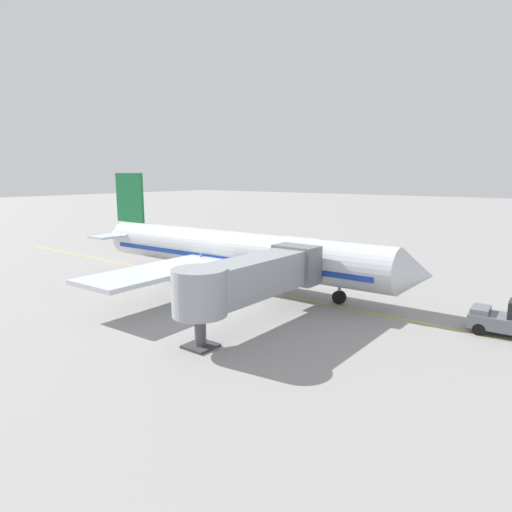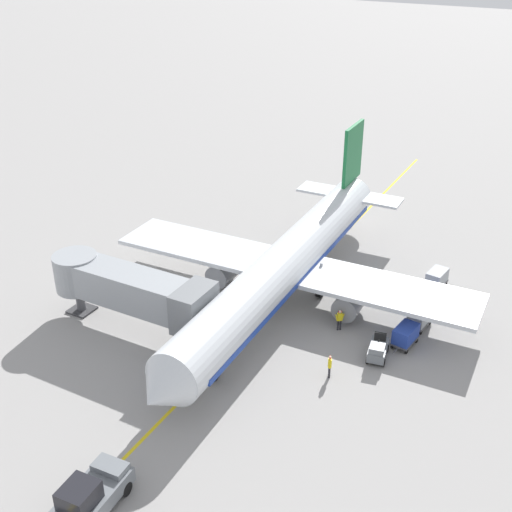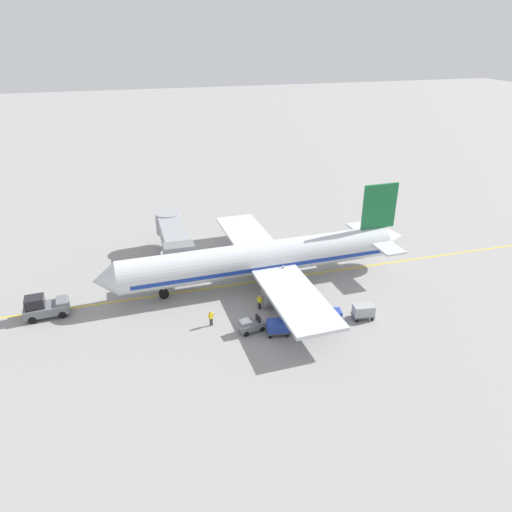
{
  "view_description": "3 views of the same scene",
  "coord_description": "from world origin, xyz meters",
  "px_view_note": "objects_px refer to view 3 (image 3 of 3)",
  "views": [
    {
      "loc": [
        31.03,
        26.06,
        10.37
      ],
      "look_at": [
        2.49,
        3.9,
        3.76
      ],
      "focal_mm": 30.98,
      "sensor_mm": 36.0,
      "label": 1
    },
    {
      "loc": [
        -19.91,
        39.3,
        27.62
      ],
      "look_at": [
        2.11,
        -1.11,
        3.51
      ],
      "focal_mm": 45.86,
      "sensor_mm": 36.0,
      "label": 2
    },
    {
      "loc": [
        -46.65,
        12.77,
        27.1
      ],
      "look_at": [
        0.75,
        -1.02,
        3.01
      ],
      "focal_mm": 32.97,
      "sensor_mm": 36.0,
      "label": 3
    }
  ],
  "objects_px": {
    "jet_bridge": "(173,238)",
    "baggage_cart_third_in_train": "(330,316)",
    "baggage_cart_tail_end": "(363,311)",
    "baggage_cart_front": "(278,326)",
    "baggage_cart_second_in_train": "(306,323)",
    "ground_crew_loader": "(211,317)",
    "parked_airliner": "(262,258)",
    "ground_crew_wing_walker": "(260,301)",
    "pushback_tractor": "(45,307)",
    "baggage_tug_lead": "(251,325)"
  },
  "relations": [
    {
      "from": "parked_airliner",
      "to": "baggage_cart_tail_end",
      "type": "bearing_deg",
      "value": -142.6
    },
    {
      "from": "baggage_cart_front",
      "to": "baggage_cart_third_in_train",
      "type": "height_order",
      "value": "same"
    },
    {
      "from": "jet_bridge",
      "to": "ground_crew_wing_walker",
      "type": "bearing_deg",
      "value": -152.22
    },
    {
      "from": "parked_airliner",
      "to": "pushback_tractor",
      "type": "relative_size",
      "value": 8.24
    },
    {
      "from": "parked_airliner",
      "to": "baggage_cart_front",
      "type": "xyz_separation_m",
      "value": [
        -10.36,
        1.54,
        -2.24
      ]
    },
    {
      "from": "baggage_cart_third_in_train",
      "to": "ground_crew_loader",
      "type": "bearing_deg",
      "value": 74.73
    },
    {
      "from": "baggage_cart_tail_end",
      "to": "ground_crew_loader",
      "type": "xyz_separation_m",
      "value": [
        3.16,
        15.25,
        0.0
      ]
    },
    {
      "from": "baggage_cart_third_in_train",
      "to": "parked_airliner",
      "type": "bearing_deg",
      "value": 21.96
    },
    {
      "from": "ground_crew_wing_walker",
      "to": "jet_bridge",
      "type": "bearing_deg",
      "value": 27.78
    },
    {
      "from": "ground_crew_loader",
      "to": "jet_bridge",
      "type": "bearing_deg",
      "value": 6.17
    },
    {
      "from": "baggage_cart_second_in_train",
      "to": "ground_crew_loader",
      "type": "relative_size",
      "value": 1.76
    },
    {
      "from": "baggage_cart_tail_end",
      "to": "baggage_cart_front",
      "type": "bearing_deg",
      "value": 91.23
    },
    {
      "from": "parked_airliner",
      "to": "ground_crew_loader",
      "type": "distance_m",
      "value": 10.49
    },
    {
      "from": "jet_bridge",
      "to": "baggage_cart_front",
      "type": "bearing_deg",
      "value": -157.77
    },
    {
      "from": "baggage_cart_tail_end",
      "to": "ground_crew_wing_walker",
      "type": "distance_m",
      "value": 10.79
    },
    {
      "from": "baggage_tug_lead",
      "to": "baggage_cart_front",
      "type": "height_order",
      "value": "baggage_tug_lead"
    },
    {
      "from": "parked_airliner",
      "to": "ground_crew_wing_walker",
      "type": "bearing_deg",
      "value": 160.41
    },
    {
      "from": "pushback_tractor",
      "to": "baggage_cart_front",
      "type": "bearing_deg",
      "value": -114.03
    },
    {
      "from": "jet_bridge",
      "to": "ground_crew_loader",
      "type": "xyz_separation_m",
      "value": [
        -15.2,
        -1.64,
        -2.5
      ]
    },
    {
      "from": "baggage_tug_lead",
      "to": "ground_crew_loader",
      "type": "distance_m",
      "value": 4.16
    },
    {
      "from": "ground_crew_loader",
      "to": "baggage_tug_lead",
      "type": "bearing_deg",
      "value": -121.09
    },
    {
      "from": "jet_bridge",
      "to": "baggage_cart_third_in_train",
      "type": "relative_size",
      "value": 4.51
    },
    {
      "from": "parked_airliner",
      "to": "baggage_cart_second_in_train",
      "type": "height_order",
      "value": "parked_airliner"
    },
    {
      "from": "baggage_cart_tail_end",
      "to": "baggage_cart_third_in_train",
      "type": "bearing_deg",
      "value": 90.01
    },
    {
      "from": "ground_crew_loader",
      "to": "pushback_tractor",
      "type": "bearing_deg",
      "value": 68.12
    },
    {
      "from": "baggage_cart_second_in_train",
      "to": "baggage_cart_tail_end",
      "type": "relative_size",
      "value": 1.0
    },
    {
      "from": "jet_bridge",
      "to": "baggage_tug_lead",
      "type": "distance_m",
      "value": 18.31
    },
    {
      "from": "parked_airliner",
      "to": "baggage_cart_third_in_train",
      "type": "distance_m",
      "value": 11.18
    },
    {
      "from": "ground_crew_loader",
      "to": "baggage_cart_third_in_train",
      "type": "bearing_deg",
      "value": -105.27
    },
    {
      "from": "baggage_tug_lead",
      "to": "baggage_cart_second_in_train",
      "type": "distance_m",
      "value": 5.42
    },
    {
      "from": "pushback_tractor",
      "to": "baggage_cart_second_in_train",
      "type": "relative_size",
      "value": 1.53
    },
    {
      "from": "pushback_tractor",
      "to": "baggage_tug_lead",
      "type": "distance_m",
      "value": 21.52
    },
    {
      "from": "baggage_cart_tail_end",
      "to": "ground_crew_wing_walker",
      "type": "bearing_deg",
      "value": 64.12
    },
    {
      "from": "parked_airliner",
      "to": "ground_crew_loader",
      "type": "xyz_separation_m",
      "value": [
        -6.99,
        7.49,
        -2.23
      ]
    },
    {
      "from": "pushback_tractor",
      "to": "ground_crew_loader",
      "type": "xyz_separation_m",
      "value": [
        -6.49,
        -16.16,
        -0.15
      ]
    },
    {
      "from": "parked_airliner",
      "to": "baggage_cart_tail_end",
      "type": "xyz_separation_m",
      "value": [
        -10.16,
        -7.77,
        -2.24
      ]
    },
    {
      "from": "ground_crew_wing_walker",
      "to": "ground_crew_loader",
      "type": "distance_m",
      "value": 5.76
    },
    {
      "from": "baggage_tug_lead",
      "to": "ground_crew_loader",
      "type": "bearing_deg",
      "value": 58.91
    },
    {
      "from": "pushback_tractor",
      "to": "ground_crew_loader",
      "type": "distance_m",
      "value": 17.42
    },
    {
      "from": "baggage_tug_lead",
      "to": "ground_crew_wing_walker",
      "type": "relative_size",
      "value": 1.58
    },
    {
      "from": "parked_airliner",
      "to": "pushback_tractor",
      "type": "distance_m",
      "value": 23.74
    },
    {
      "from": "baggage_tug_lead",
      "to": "baggage_cart_second_in_train",
      "type": "bearing_deg",
      "value": -105.42
    },
    {
      "from": "ground_crew_wing_walker",
      "to": "ground_crew_loader",
      "type": "xyz_separation_m",
      "value": [
        -1.55,
        5.55,
        0.0
      ]
    },
    {
      "from": "pushback_tractor",
      "to": "ground_crew_wing_walker",
      "type": "bearing_deg",
      "value": -102.83
    },
    {
      "from": "jet_bridge",
      "to": "baggage_cart_front",
      "type": "height_order",
      "value": "jet_bridge"
    },
    {
      "from": "parked_airliner",
      "to": "baggage_cart_third_in_train",
      "type": "bearing_deg",
      "value": -158.04
    },
    {
      "from": "parked_airliner",
      "to": "baggage_cart_tail_end",
      "type": "distance_m",
      "value": 12.98
    },
    {
      "from": "baggage_cart_front",
      "to": "ground_crew_loader",
      "type": "bearing_deg",
      "value": 60.5
    },
    {
      "from": "jet_bridge",
      "to": "baggage_tug_lead",
      "type": "xyz_separation_m",
      "value": [
        -17.34,
        -5.19,
        -2.74
      ]
    },
    {
      "from": "parked_airliner",
      "to": "baggage_tug_lead",
      "type": "distance_m",
      "value": 10.25
    }
  ]
}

